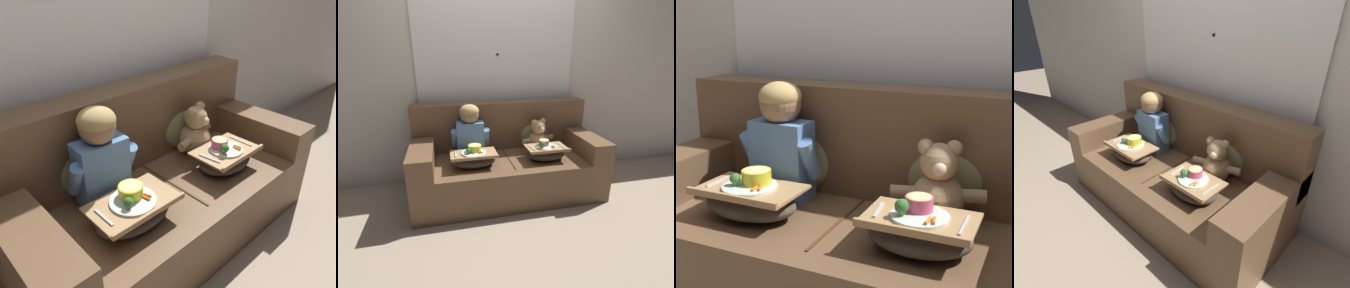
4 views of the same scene
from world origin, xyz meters
The scene contains 8 objects.
wall_back_with_window centered at (0.00, 0.52, 1.31)m, with size 8.00×0.08×2.60m.
couch centered at (0.00, 0.07, 0.33)m, with size 1.90×0.88×0.93m.
throw_pillow_behind_child centered at (-0.37, 0.25, 0.60)m, with size 0.40×0.19×0.42m.
throw_pillow_behind_teddy centered at (0.37, 0.25, 0.60)m, with size 0.36×0.17×0.38m.
child_figure centered at (-0.37, 0.11, 0.71)m, with size 0.39×0.19×0.55m.
teddy_bear centered at (0.37, 0.10, 0.56)m, with size 0.38×0.28×0.36m.
lap_tray_child centered at (-0.37, -0.15, 0.49)m, with size 0.43×0.28×0.20m.
lap_tray_teddy centered at (0.37, -0.15, 0.49)m, with size 0.40×0.28×0.20m.
Camera 3 is at (0.76, -1.66, 1.22)m, focal length 50.00 mm.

